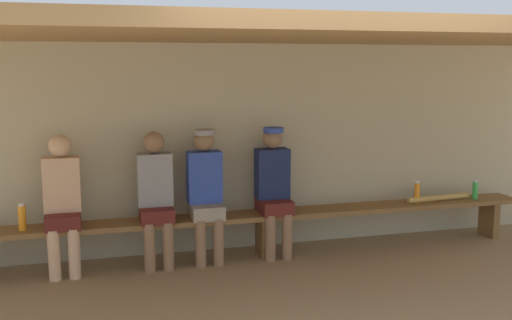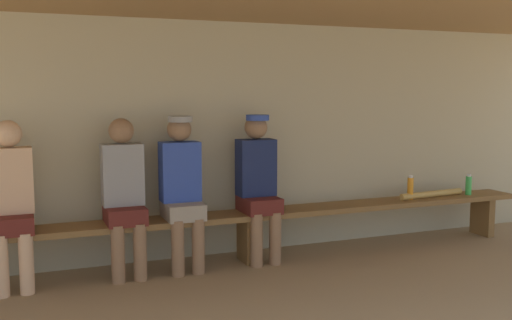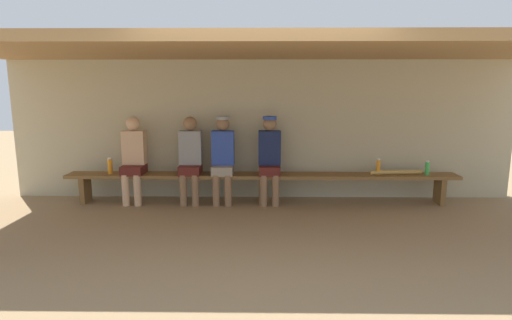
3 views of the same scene
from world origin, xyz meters
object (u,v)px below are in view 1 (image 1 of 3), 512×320
(water_bottle_blue, at_px, (475,190))
(player_leftmost, at_px, (62,199))
(player_middle, at_px, (205,189))
(water_bottle_orange, at_px, (22,217))
(bench, at_px, (262,220))
(player_rightmost, at_px, (156,193))
(baseball_bat, at_px, (438,198))
(water_bottle_clear, at_px, (417,192))
(player_shirtless_tan, at_px, (274,185))

(water_bottle_blue, bearing_deg, player_leftmost, 179.64)
(player_middle, relative_size, water_bottle_orange, 5.26)
(bench, bearing_deg, water_bottle_blue, -0.57)
(water_bottle_blue, bearing_deg, player_rightmost, 179.55)
(water_bottle_blue, xyz_separation_m, water_bottle_orange, (-4.85, -0.01, 0.02))
(water_bottle_orange, relative_size, baseball_bat, 0.32)
(player_leftmost, bearing_deg, player_middle, 0.02)
(player_rightmost, relative_size, water_bottle_clear, 5.39)
(baseball_bat, bearing_deg, player_middle, 174.76)
(water_bottle_clear, distance_m, baseball_bat, 0.30)
(player_leftmost, bearing_deg, player_rightmost, 0.00)
(water_bottle_clear, xyz_separation_m, baseball_bat, (0.28, 0.02, -0.08))
(bench, bearing_deg, water_bottle_clear, -0.66)
(bench, distance_m, player_middle, 0.70)
(player_rightmost, relative_size, water_bottle_blue, 6.04)
(water_bottle_blue, bearing_deg, water_bottle_clear, 179.66)
(bench, height_order, water_bottle_orange, water_bottle_orange)
(player_rightmost, distance_m, player_leftmost, 0.87)
(player_middle, relative_size, player_leftmost, 1.01)
(player_middle, height_order, player_leftmost, player_middle)
(player_rightmost, height_order, water_bottle_blue, player_rightmost)
(water_bottle_orange, bearing_deg, player_shirtless_tan, 0.81)
(player_rightmost, xyz_separation_m, water_bottle_clear, (2.87, -0.02, -0.15))
(player_rightmost, height_order, water_bottle_orange, player_rightmost)
(water_bottle_clear, relative_size, water_bottle_orange, 0.97)
(bench, xyz_separation_m, player_leftmost, (-1.97, 0.00, 0.34))
(bench, relative_size, player_shirtless_tan, 4.46)
(player_middle, bearing_deg, water_bottle_orange, -178.86)
(bench, bearing_deg, player_shirtless_tan, 1.67)
(player_leftmost, height_order, water_bottle_orange, player_leftmost)
(player_rightmost, bearing_deg, player_middle, 0.06)
(player_rightmost, bearing_deg, water_bottle_clear, -0.47)
(water_bottle_clear, xyz_separation_m, water_bottle_blue, (0.74, -0.00, -0.01))
(bench, distance_m, player_shirtless_tan, 0.38)
(bench, height_order, player_rightmost, player_rightmost)
(player_rightmost, distance_m, water_bottle_orange, 1.25)
(player_middle, relative_size, player_rightmost, 1.01)
(player_leftmost, relative_size, water_bottle_orange, 5.22)
(water_bottle_orange, bearing_deg, player_leftmost, 5.38)
(bench, height_order, player_shirtless_tan, player_shirtless_tan)
(bench, relative_size, player_leftmost, 4.49)
(bench, xyz_separation_m, water_bottle_clear, (1.78, -0.02, 0.19))
(player_leftmost, xyz_separation_m, water_bottle_orange, (-0.36, -0.03, -0.15))
(player_leftmost, height_order, baseball_bat, player_leftmost)
(water_bottle_blue, distance_m, water_bottle_orange, 4.85)
(bench, distance_m, player_leftmost, 2.00)
(baseball_bat, bearing_deg, player_rightmost, 174.78)
(player_leftmost, bearing_deg, player_shirtless_tan, 0.01)
(player_shirtless_tan, bearing_deg, water_bottle_orange, -179.19)
(bench, height_order, baseball_bat, baseball_bat)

